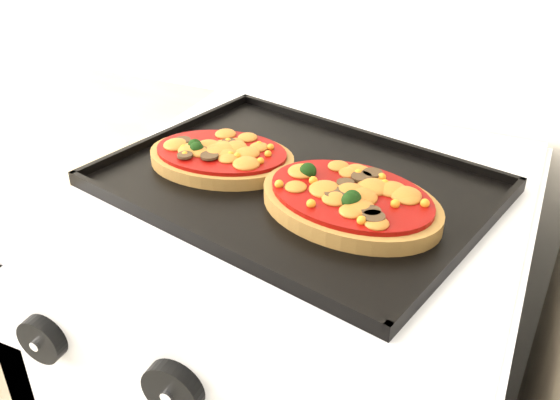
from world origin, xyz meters
The scene contains 6 objects.
control_panel centered at (-0.05, 1.39, 0.85)m, with size 0.60×0.02×0.09m, color silver.
knob_left centered at (-0.21, 1.37, 0.85)m, with size 0.06×0.06×0.02m, color black.
knob_center centered at (-0.05, 1.37, 0.85)m, with size 0.06×0.06×0.02m, color black.
baking_tray centered at (-0.06, 1.70, 0.92)m, with size 0.50×0.37×0.02m, color black.
pizza_left centered at (-0.17, 1.70, 0.94)m, with size 0.21×0.15×0.03m, color olive, non-canonical shape.
pizza_right centered at (0.03, 1.66, 0.94)m, with size 0.24×0.17×0.04m, color olive, non-canonical shape.
Camera 1 is at (0.23, 1.02, 1.33)m, focal length 40.00 mm.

